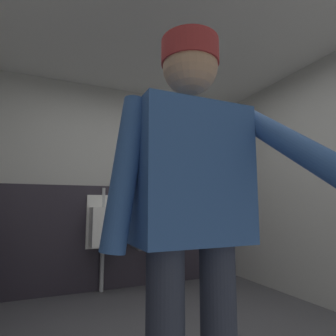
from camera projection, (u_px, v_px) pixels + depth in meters
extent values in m
cube|color=#B2B2AD|center=(115.00, 185.00, 3.70)|extent=(4.18, 0.12, 2.59)
cube|color=#2D2833|center=(115.00, 236.00, 3.55)|extent=(3.58, 0.03, 1.26)
cylinder|color=white|center=(193.00, 55.00, 2.92)|extent=(0.14, 0.14, 0.03)
cube|color=white|center=(103.00, 221.00, 3.49)|extent=(0.40, 0.05, 0.65)
cube|color=white|center=(105.00, 226.00, 3.33)|extent=(0.34, 0.30, 0.45)
cylinder|color=#B7BABF|center=(103.00, 197.00, 3.52)|extent=(0.04, 0.04, 0.24)
cylinder|color=#B7BABF|center=(102.00, 268.00, 3.38)|extent=(0.05, 0.05, 0.55)
cube|color=white|center=(159.00, 220.00, 3.79)|extent=(0.40, 0.05, 0.65)
cube|color=white|center=(163.00, 225.00, 3.63)|extent=(0.34, 0.30, 0.45)
cylinder|color=#B7BABF|center=(159.00, 198.00, 3.82)|extent=(0.04, 0.04, 0.24)
cylinder|color=#B7BABF|center=(159.00, 263.00, 3.68)|extent=(0.05, 0.05, 0.55)
cube|color=#4C4C51|center=(136.00, 211.00, 3.48)|extent=(0.04, 0.40, 0.90)
cube|color=#335999|center=(191.00, 174.00, 1.10)|extent=(0.44, 0.24, 0.53)
cylinder|color=#335999|center=(125.00, 173.00, 0.99)|extent=(0.17, 0.09, 0.56)
cylinder|color=#335999|center=(286.00, 141.00, 1.01)|extent=(0.09, 0.50, 0.39)
sphere|color=tan|center=(190.00, 68.00, 1.15)|extent=(0.23, 0.23, 0.23)
cylinder|color=maroon|center=(190.00, 53.00, 1.16)|extent=(0.24, 0.24, 0.10)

